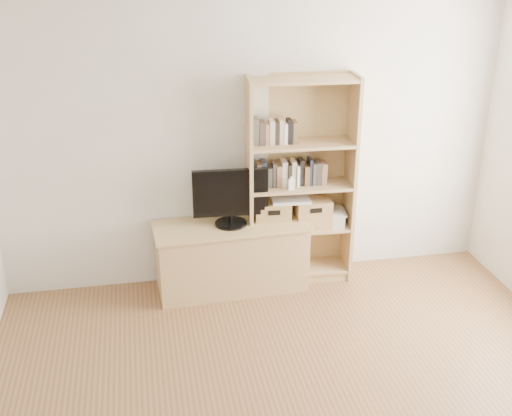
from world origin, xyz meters
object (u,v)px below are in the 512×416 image
object	(u,v)px
tv_stand	(231,257)
basket_left	(272,214)
bookshelf	(300,182)
laptop	(290,199)
basket_right	(312,212)
baby_monitor	(291,184)
television	(230,197)

from	to	relation	value
tv_stand	basket_left	distance (m)	0.54
bookshelf	laptop	size ratio (longest dim) A/B	5.58
basket_left	basket_right	world-z (taller)	basket_left
bookshelf	baby_monitor	bearing A→B (deg)	-135.00
basket_left	laptop	world-z (taller)	laptop
bookshelf	basket_left	world-z (taller)	bookshelf
baby_monitor	basket_right	bearing A→B (deg)	17.46
basket_right	laptop	distance (m)	0.25
television	laptop	xyz separation A→B (m)	(0.55, 0.06, -0.09)
tv_stand	television	size ratio (longest dim) A/B	2.02
bookshelf	laptop	xyz separation A→B (m)	(-0.09, -0.01, -0.15)
bookshelf	laptop	world-z (taller)	bookshelf
basket_left	bookshelf	bearing A→B (deg)	2.67
television	basket_left	bearing A→B (deg)	15.02
bookshelf	baby_monitor	distance (m)	0.15
tv_stand	baby_monitor	bearing A→B (deg)	-5.41
tv_stand	basket_left	xyz separation A→B (m)	(0.39, 0.09, 0.36)
basket_left	laptop	xyz separation A→B (m)	(0.16, -0.02, 0.15)
tv_stand	bookshelf	xyz separation A→B (m)	(0.65, 0.08, 0.65)
television	laptop	world-z (taller)	television
basket_right	basket_left	bearing A→B (deg)	177.99
tv_stand	basket_right	xyz separation A→B (m)	(0.76, 0.07, 0.36)
basket_right	laptop	xyz separation A→B (m)	(-0.21, -0.00, 0.15)
baby_monitor	laptop	distance (m)	0.20
bookshelf	television	bearing A→B (deg)	-170.41
baby_monitor	television	bearing A→B (deg)	173.35
basket_left	basket_right	xyz separation A→B (m)	(0.37, -0.02, -0.00)
television	basket_right	world-z (taller)	television
basket_left	basket_right	bearing A→B (deg)	1.48
laptop	baby_monitor	bearing A→B (deg)	-97.87
television	basket_right	xyz separation A→B (m)	(0.76, 0.07, -0.23)
bookshelf	basket_right	xyz separation A→B (m)	(0.12, -0.01, -0.29)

